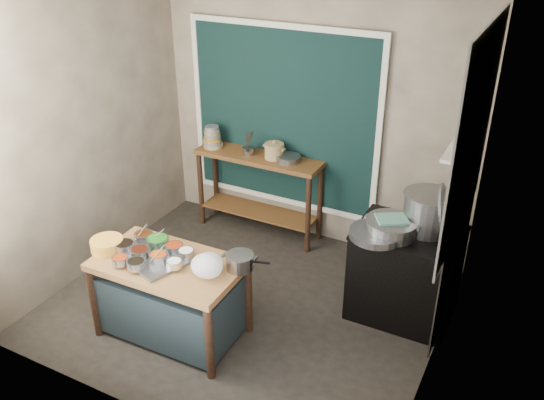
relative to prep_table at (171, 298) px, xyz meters
The scene contains 30 objects.
floor 0.84m from the prep_table, 60.70° to the left, with size 3.50×3.00×0.02m, color black.
back_wall 2.42m from the prep_table, 80.38° to the left, with size 3.50×0.02×2.80m, color gray.
left_wall 1.85m from the prep_table, 154.89° to the left, with size 0.02×3.00×2.80m, color gray.
right_wall 2.45m from the prep_table, 17.07° to the left, with size 0.02×3.00×2.80m, color gray.
curtain_panel 2.34m from the prep_table, 89.56° to the left, with size 2.10×0.02×1.90m, color black.
curtain_frame 2.33m from the prep_table, 89.55° to the left, with size 2.22×0.03×2.02m, color beige, non-canonical shape.
tile_panel 2.84m from the prep_table, 29.79° to the left, with size 0.02×1.70×1.70m, color #B2B2AA.
soot_patch 2.50m from the prep_table, 31.74° to the left, with size 0.01×1.30×1.30m, color black.
wall_shelf 2.78m from the prep_table, 36.97° to the left, with size 0.22×0.70×0.03m, color beige.
prep_table is the anchor object (origin of this frame).
back_counter 1.94m from the prep_table, 95.42° to the left, with size 1.45×0.40×0.95m, color brown.
stove_block 2.10m from the prep_table, 35.03° to the left, with size 0.90×0.68×0.85m, color black.
stove_top 2.15m from the prep_table, 35.03° to the left, with size 0.92×0.69×0.03m, color black.
condiment_tray 0.42m from the prep_table, behind, with size 0.61×0.43×0.03m, color gray.
condiment_bowls 0.47m from the prep_table, behind, with size 0.68×0.53×0.08m.
yellow_basin 0.72m from the prep_table, behind, with size 0.28×0.28×0.11m, color gold.
saucepan 0.76m from the prep_table, 18.45° to the left, with size 0.24×0.24×0.13m, color gray, non-canonical shape.
plastic_bag_a 0.63m from the prep_table, ahead, with size 0.27×0.23×0.20m, color white.
plastic_bag_b 0.60m from the prep_table, 10.09° to the left, with size 0.21×0.18×0.16m, color white.
bowl_stack 2.17m from the prep_table, 111.80° to the left, with size 0.22×0.22×0.25m.
utensil_cup 2.03m from the prep_table, 98.75° to the left, with size 0.14×0.14×0.08m, color gray.
ceramic_crock 2.05m from the prep_table, 89.88° to the left, with size 0.22×0.22×0.15m, color olive, non-canonical shape.
wide_bowl 2.04m from the prep_table, 84.75° to the left, with size 0.26×0.26×0.07m, color gray.
stock_pot 2.34m from the prep_table, 35.34° to the left, with size 0.45×0.45×0.35m, color gray, non-canonical shape.
pot_lid 2.45m from the prep_table, 33.61° to the left, with size 0.47×0.47×0.02m, color gray.
steamer 1.99m from the prep_table, 34.01° to the left, with size 0.45×0.45×0.15m, color gray, non-canonical shape.
green_cloth 2.02m from the prep_table, 34.01° to the left, with size 0.26×0.20×0.02m, color #4F8F78.
shallow_pan 1.85m from the prep_table, 33.55° to the left, with size 0.47×0.47×0.06m, color gray.
shelf_bowl_stack 2.80m from the prep_table, 36.42° to the left, with size 0.15×0.15×0.12m.
shelf_bowl_green 2.91m from the prep_table, 40.51° to the left, with size 0.14×0.14×0.05m, color gray.
Camera 1 is at (2.26, -3.83, 3.43)m, focal length 38.00 mm.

